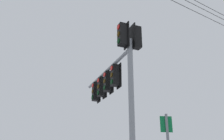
% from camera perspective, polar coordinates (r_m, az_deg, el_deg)
% --- Properties ---
extents(signal_mast_assembly, '(2.47, 4.80, 7.20)m').
position_cam_1_polar(signal_mast_assembly, '(10.80, 0.87, -2.71)').
color(signal_mast_assembly, gray).
rests_on(signal_mast_assembly, ground).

